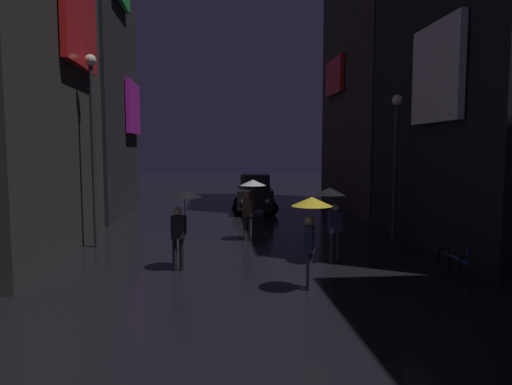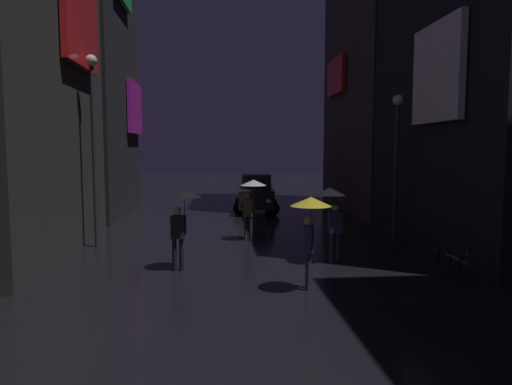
{
  "view_description": "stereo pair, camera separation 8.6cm",
  "coord_description": "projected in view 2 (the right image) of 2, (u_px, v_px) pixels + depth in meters",
  "views": [
    {
      "loc": [
        -1.23,
        -0.96,
        3.14
      ],
      "look_at": [
        0.0,
        12.0,
        1.92
      ],
      "focal_mm": 32.0,
      "sensor_mm": 36.0,
      "label": 1
    },
    {
      "loc": [
        -1.15,
        -0.96,
        3.14
      ],
      "look_at": [
        0.0,
        12.0,
        1.92
      ],
      "focal_mm": 32.0,
      "sensor_mm": 36.0,
      "label": 2
    }
  ],
  "objects": [
    {
      "name": "building_right_mid",
      "position": [
        486.0,
        7.0,
        14.55
      ],
      "size": [
        4.25,
        8.76,
        15.39
      ],
      "color": "black",
      "rests_on": "ground"
    },
    {
      "name": "pedestrian_foreground_left_black",
      "position": [
        182.0,
        207.0,
        11.8
      ],
      "size": [
        0.9,
        0.9,
        2.12
      ],
      "color": "black",
      "rests_on": "ground"
    },
    {
      "name": "pedestrian_midstreet_centre_black",
      "position": [
        331.0,
        204.0,
        12.48
      ],
      "size": [
        0.9,
        0.9,
        2.12
      ],
      "color": "#2D2D38",
      "rests_on": "ground"
    },
    {
      "name": "pedestrian_midstreet_left_clear",
      "position": [
        252.0,
        193.0,
        15.74
      ],
      "size": [
        0.9,
        0.9,
        2.12
      ],
      "color": "#2D2D38",
      "rests_on": "ground"
    },
    {
      "name": "pedestrian_near_crossing_yellow",
      "position": [
        310.0,
        217.0,
        10.03
      ],
      "size": [
        0.9,
        0.9,
        2.12
      ],
      "color": "#2D2D38",
      "rests_on": "ground"
    },
    {
      "name": "bicycle_parked_at_storefront",
      "position": [
        455.0,
        264.0,
        11.0
      ],
      "size": [
        0.14,
        1.82,
        0.96
      ],
      "color": "black",
      "rests_on": "ground"
    },
    {
      "name": "car_distant",
      "position": [
        256.0,
        193.0,
        23.26
      ],
      "size": [
        2.47,
        4.25,
        1.92
      ],
      "color": "black",
      "rests_on": "ground"
    },
    {
      "name": "streetlamp_left_far",
      "position": [
        93.0,
        130.0,
        14.43
      ],
      "size": [
        0.36,
        0.36,
        6.11
      ],
      "color": "#2D2D33",
      "rests_on": "ground"
    },
    {
      "name": "streetlamp_right_far",
      "position": [
        397.0,
        149.0,
        15.51
      ],
      "size": [
        0.36,
        0.36,
        5.0
      ],
      "color": "#2D2D33",
      "rests_on": "ground"
    }
  ]
}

